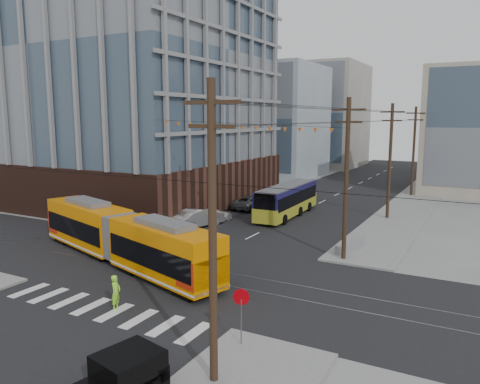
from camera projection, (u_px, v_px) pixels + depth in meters
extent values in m
plane|color=slate|center=(141.00, 291.00, 26.45)|extent=(160.00, 160.00, 0.00)
cube|color=#381E16|center=(119.00, 77.00, 54.48)|extent=(30.00, 25.00, 28.60)
cube|color=#8C99A5|center=(264.00, 122.00, 78.20)|extent=(18.00, 16.00, 18.00)
cube|color=gray|center=(320.00, 116.00, 94.03)|extent=(16.00, 18.00, 20.00)
cylinder|color=black|center=(213.00, 238.00, 16.38)|extent=(0.30, 0.30, 11.00)
cylinder|color=black|center=(429.00, 146.00, 70.30)|extent=(0.30, 0.30, 11.00)
imported|color=#B9B9BD|center=(198.00, 218.00, 41.77)|extent=(2.98, 5.37, 1.68)
imported|color=silver|center=(212.00, 215.00, 43.68)|extent=(2.67, 4.72, 1.29)
imported|color=#444648|center=(250.00, 202.00, 49.89)|extent=(2.47, 5.29, 1.46)
imported|color=#9BF831|center=(116.00, 293.00, 23.72)|extent=(0.61, 0.76, 1.82)
cube|color=#5C5D63|center=(350.00, 246.00, 34.21)|extent=(1.49, 3.98, 0.78)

